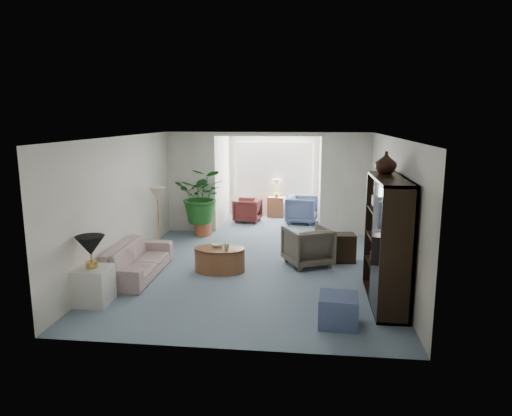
# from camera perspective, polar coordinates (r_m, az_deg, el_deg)

# --- Properties ---
(floor) EXTENTS (6.00, 6.00, 0.00)m
(floor) POSITION_cam_1_polar(r_m,az_deg,el_deg) (8.83, -0.45, -7.77)
(floor) COLOR gray
(floor) RESTS_ON ground
(sunroom_floor) EXTENTS (2.60, 2.60, 0.00)m
(sunroom_floor) POSITION_cam_1_polar(r_m,az_deg,el_deg) (12.76, 1.80, -1.88)
(sunroom_floor) COLOR gray
(sunroom_floor) RESTS_ON ground
(back_pier_left) EXTENTS (1.20, 0.12, 2.50)m
(back_pier_left) POSITION_cam_1_polar(r_m,az_deg,el_deg) (11.78, -7.89, 3.12)
(back_pier_left) COLOR white
(back_pier_left) RESTS_ON ground
(back_pier_right) EXTENTS (1.20, 0.12, 2.50)m
(back_pier_right) POSITION_cam_1_polar(r_m,az_deg,el_deg) (11.44, 10.91, 2.80)
(back_pier_right) COLOR white
(back_pier_right) RESTS_ON ground
(back_header) EXTENTS (2.60, 0.12, 0.10)m
(back_header) POSITION_cam_1_polar(r_m,az_deg,el_deg) (11.35, 1.40, 9.02)
(back_header) COLOR white
(back_header) RESTS_ON back_pier_left
(window_pane) EXTENTS (2.20, 0.02, 1.50)m
(window_pane) POSITION_cam_1_polar(r_m,az_deg,el_deg) (13.59, 2.22, 4.89)
(window_pane) COLOR white
(window_blinds) EXTENTS (2.20, 0.02, 1.50)m
(window_blinds) POSITION_cam_1_polar(r_m,az_deg,el_deg) (13.56, 2.21, 4.88)
(window_blinds) COLOR white
(framed_picture) EXTENTS (0.04, 0.50, 0.40)m
(framed_picture) POSITION_cam_1_polar(r_m,az_deg,el_deg) (8.40, 16.37, 2.75)
(framed_picture) COLOR beige
(sofa) EXTENTS (0.81, 2.01, 0.58)m
(sofa) POSITION_cam_1_polar(r_m,az_deg,el_deg) (8.81, -14.31, -6.16)
(sofa) COLOR beige
(sofa) RESTS_ON ground
(end_table) EXTENTS (0.53, 0.53, 0.58)m
(end_table) POSITION_cam_1_polar(r_m,az_deg,el_deg) (7.72, -19.28, -8.94)
(end_table) COLOR silver
(end_table) RESTS_ON ground
(table_lamp) EXTENTS (0.44, 0.44, 0.30)m
(table_lamp) POSITION_cam_1_polar(r_m,az_deg,el_deg) (7.53, -19.59, -4.36)
(table_lamp) COLOR black
(table_lamp) RESTS_ON end_table
(floor_lamp) EXTENTS (0.36, 0.36, 0.28)m
(floor_lamp) POSITION_cam_1_polar(r_m,az_deg,el_deg) (10.09, -11.98, 1.69)
(floor_lamp) COLOR beige
(floor_lamp) RESTS_ON ground
(coffee_table) EXTENTS (1.20, 1.20, 0.45)m
(coffee_table) POSITION_cam_1_polar(r_m,az_deg,el_deg) (8.80, -4.46, -6.31)
(coffee_table) COLOR #985B37
(coffee_table) RESTS_ON ground
(coffee_bowl) EXTENTS (0.29, 0.29, 0.06)m
(coffee_bowl) POSITION_cam_1_polar(r_m,az_deg,el_deg) (8.84, -4.68, -4.54)
(coffee_bowl) COLOR white
(coffee_bowl) RESTS_ON coffee_table
(coffee_cup) EXTENTS (0.14, 0.14, 0.10)m
(coffee_cup) POSITION_cam_1_polar(r_m,az_deg,el_deg) (8.60, -3.63, -4.79)
(coffee_cup) COLOR beige
(coffee_cup) RESTS_ON coffee_table
(wingback_chair) EXTENTS (1.09, 1.10, 0.76)m
(wingback_chair) POSITION_cam_1_polar(r_m,az_deg,el_deg) (9.16, 6.33, -4.66)
(wingback_chair) COLOR #615A4C
(wingback_chair) RESTS_ON ground
(side_table_dark) EXTENTS (0.51, 0.43, 0.57)m
(side_table_dark) POSITION_cam_1_polar(r_m,az_deg,el_deg) (9.50, 10.57, -4.80)
(side_table_dark) COLOR black
(side_table_dark) RESTS_ON ground
(entertainment_cabinet) EXTENTS (0.47, 1.76, 1.96)m
(entertainment_cabinet) POSITION_cam_1_polar(r_m,az_deg,el_deg) (7.42, 15.74, -3.92)
(entertainment_cabinet) COLOR black
(entertainment_cabinet) RESTS_ON ground
(cabinet_urn) EXTENTS (0.34, 0.34, 0.35)m
(cabinet_urn) POSITION_cam_1_polar(r_m,az_deg,el_deg) (7.71, 15.60, 5.37)
(cabinet_urn) COLOR black
(cabinet_urn) RESTS_ON entertainment_cabinet
(ottoman) EXTENTS (0.57, 0.57, 0.43)m
(ottoman) POSITION_cam_1_polar(r_m,az_deg,el_deg) (6.72, 10.04, -12.19)
(ottoman) COLOR slate
(ottoman) RESTS_ON ground
(plant_pot) EXTENTS (0.40, 0.40, 0.32)m
(plant_pot) POSITION_cam_1_polar(r_m,az_deg,el_deg) (11.50, -6.50, -2.55)
(plant_pot) COLOR #AC5831
(plant_pot) RESTS_ON ground
(house_plant) EXTENTS (1.21, 1.05, 1.34)m
(house_plant) POSITION_cam_1_polar(r_m,az_deg,el_deg) (11.34, -6.59, 1.53)
(house_plant) COLOR #205C1F
(house_plant) RESTS_ON plant_pot
(sunroom_chair_blue) EXTENTS (0.90, 0.88, 0.74)m
(sunroom_chair_blue) POSITION_cam_1_polar(r_m,az_deg,el_deg) (12.77, 5.62, -0.22)
(sunroom_chair_blue) COLOR slate
(sunroom_chair_blue) RESTS_ON ground
(sunroom_chair_maroon) EXTENTS (0.79, 0.77, 0.64)m
(sunroom_chair_maroon) POSITION_cam_1_polar(r_m,az_deg,el_deg) (12.89, -1.06, -0.28)
(sunroom_chair_maroon) COLOR maroon
(sunroom_chair_maroon) RESTS_ON ground
(sunroom_table) EXTENTS (0.52, 0.43, 0.59)m
(sunroom_table) POSITION_cam_1_polar(r_m,az_deg,el_deg) (13.55, 2.51, 0.15)
(sunroom_table) COLOR #985B37
(sunroom_table) RESTS_ON ground
(shelf_clutter) EXTENTS (0.30, 1.09, 1.06)m
(shelf_clutter) POSITION_cam_1_polar(r_m,az_deg,el_deg) (7.46, 15.30, -4.15)
(shelf_clutter) COLOR #5D5B58
(shelf_clutter) RESTS_ON entertainment_cabinet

